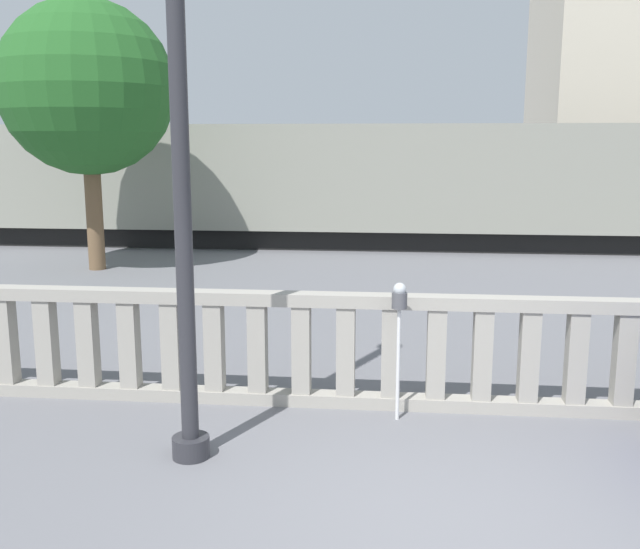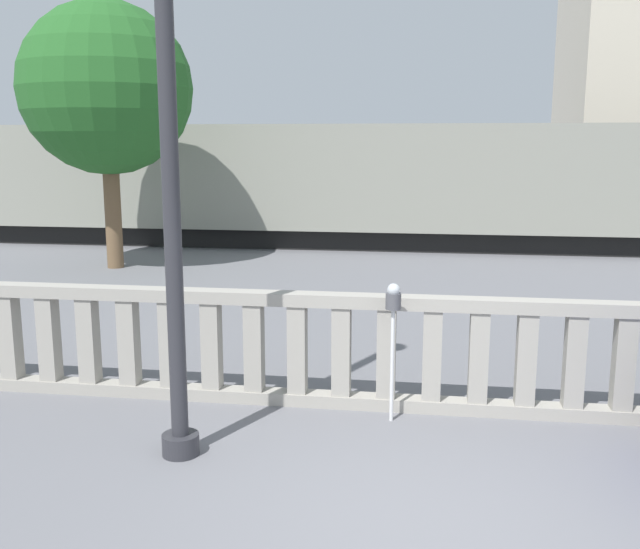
{
  "view_description": "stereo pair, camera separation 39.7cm",
  "coord_description": "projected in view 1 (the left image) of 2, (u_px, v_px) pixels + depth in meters",
  "views": [
    {
      "loc": [
        -0.5,
        -5.09,
        2.91
      ],
      "look_at": [
        -1.37,
        3.45,
        1.3
      ],
      "focal_mm": 40.0,
      "sensor_mm": 36.0,
      "label": 1
    },
    {
      "loc": [
        -0.1,
        -5.05,
        2.91
      ],
      "look_at": [
        -1.37,
        3.45,
        1.3
      ],
      "focal_mm": 40.0,
      "sensor_mm": 36.0,
      "label": 2
    }
  ],
  "objects": [
    {
      "name": "train_near",
      "position": [
        489.0,
        183.0,
        19.69
      ],
      "size": [
        29.06,
        3.17,
        3.96
      ],
      "color": "black",
      "rests_on": "ground"
    },
    {
      "name": "parking_meter",
      "position": [
        399.0,
        312.0,
        7.36
      ],
      "size": [
        0.16,
        0.16,
        1.48
      ],
      "color": "silver",
      "rests_on": "ground"
    },
    {
      "name": "lamppost",
      "position": [
        178.0,
        86.0,
        6.05
      ],
      "size": [
        0.35,
        0.35,
        6.41
      ],
      "color": "#2D2D33",
      "rests_on": "ground"
    },
    {
      "name": "tree_left",
      "position": [
        87.0,
        88.0,
        15.72
      ],
      "size": [
        3.85,
        3.85,
        6.0
      ],
      "color": "brown",
      "rests_on": "ground"
    },
    {
      "name": "balustrade",
      "position": [
        436.0,
        353.0,
        7.75
      ],
      "size": [
        16.3,
        0.24,
        1.28
      ],
      "color": "#9E998E",
      "rests_on": "ground"
    },
    {
      "name": "ground_plane",
      "position": [
        452.0,
        526.0,
        5.47
      ],
      "size": [
        160.0,
        160.0,
        0.0
      ],
      "primitive_type": "plane",
      "color": "slate"
    }
  ]
}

